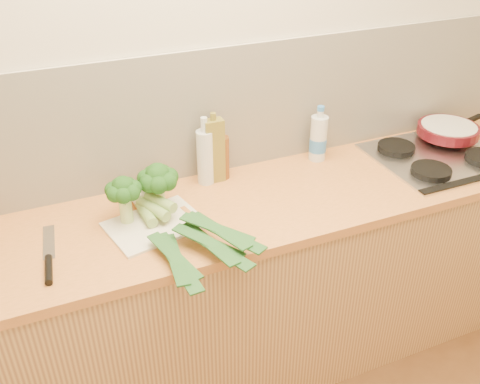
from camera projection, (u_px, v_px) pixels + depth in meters
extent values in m
plane|color=beige|center=(203.00, 83.00, 2.12)|extent=(3.50, 0.00, 3.50)
cube|color=silver|center=(205.00, 114.00, 2.19)|extent=(3.20, 0.02, 0.54)
cube|color=tan|center=(233.00, 295.00, 2.34)|extent=(3.20, 0.60, 0.86)
cube|color=#DC8541|center=(232.00, 209.00, 2.11)|extent=(3.20, 0.62, 0.04)
cube|color=silver|center=(439.00, 157.00, 2.44)|extent=(0.58, 0.50, 0.01)
cube|color=black|center=(476.00, 179.00, 2.25)|extent=(0.58, 0.04, 0.01)
cylinder|color=black|center=(431.00, 171.00, 2.28)|extent=(0.17, 0.17, 0.03)
cylinder|color=black|center=(396.00, 148.00, 2.47)|extent=(0.17, 0.17, 0.03)
cylinder|color=black|center=(447.00, 137.00, 2.57)|extent=(0.17, 0.17, 0.03)
cube|color=beige|center=(155.00, 225.00, 1.98)|extent=(0.38, 0.32, 0.01)
cylinder|color=#B3C975|center=(126.00, 210.00, 1.96)|extent=(0.05, 0.05, 0.10)
sphere|color=#183C10|center=(123.00, 187.00, 1.91)|extent=(0.08, 0.08, 0.08)
sphere|color=#183C10|center=(134.00, 188.00, 1.93)|extent=(0.06, 0.06, 0.06)
sphere|color=#183C10|center=(128.00, 185.00, 1.95)|extent=(0.06, 0.06, 0.06)
sphere|color=#183C10|center=(119.00, 186.00, 1.94)|extent=(0.06, 0.06, 0.06)
sphere|color=#183C10|center=(113.00, 190.00, 1.92)|extent=(0.06, 0.06, 0.06)
sphere|color=#183C10|center=(115.00, 194.00, 1.89)|extent=(0.06, 0.06, 0.06)
sphere|color=#183C10|center=(123.00, 196.00, 1.89)|extent=(0.06, 0.06, 0.06)
sphere|color=#183C10|center=(132.00, 193.00, 1.90)|extent=(0.06, 0.06, 0.06)
cylinder|color=#B3C975|center=(160.00, 199.00, 2.04)|extent=(0.04, 0.04, 0.09)
sphere|color=#183C10|center=(158.00, 175.00, 1.99)|extent=(0.10, 0.10, 0.10)
sphere|color=#183C10|center=(169.00, 177.00, 2.01)|extent=(0.07, 0.07, 0.07)
sphere|color=#183C10|center=(162.00, 173.00, 2.03)|extent=(0.07, 0.07, 0.07)
sphere|color=#183C10|center=(152.00, 174.00, 2.02)|extent=(0.07, 0.07, 0.07)
sphere|color=#183C10|center=(146.00, 179.00, 2.00)|extent=(0.07, 0.07, 0.07)
sphere|color=#183C10|center=(149.00, 183.00, 1.97)|extent=(0.07, 0.07, 0.07)
sphere|color=#183C10|center=(158.00, 185.00, 1.96)|extent=(0.07, 0.07, 0.07)
sphere|color=#183C10|center=(167.00, 182.00, 1.98)|extent=(0.07, 0.07, 0.07)
cylinder|color=white|center=(135.00, 196.00, 2.10)|extent=(0.05, 0.13, 0.04)
cylinder|color=#82A753|center=(146.00, 213.00, 1.99)|extent=(0.05, 0.16, 0.04)
cube|color=#16401B|center=(175.00, 259.00, 1.76)|extent=(0.08, 0.30, 0.02)
cube|color=#16401B|center=(177.00, 262.00, 1.75)|extent=(0.07, 0.34, 0.01)
cube|color=#16401B|center=(174.00, 256.00, 1.77)|extent=(0.12, 0.28, 0.02)
cylinder|color=white|center=(131.00, 195.00, 2.07)|extent=(0.09, 0.13, 0.04)
cylinder|color=#82A753|center=(153.00, 209.00, 1.99)|extent=(0.10, 0.16, 0.04)
cube|color=#16401B|center=(210.00, 244.00, 1.80)|extent=(0.11, 0.30, 0.02)
cube|color=#16401B|center=(214.00, 246.00, 1.79)|extent=(0.18, 0.33, 0.01)
cube|color=#16401B|center=(208.00, 242.00, 1.81)|extent=(0.19, 0.26, 0.02)
cylinder|color=white|center=(139.00, 191.00, 2.06)|extent=(0.09, 0.12, 0.04)
cylinder|color=#82A753|center=(160.00, 202.00, 1.99)|extent=(0.10, 0.14, 0.04)
cube|color=#16401B|center=(219.00, 230.00, 1.84)|extent=(0.13, 0.30, 0.02)
cube|color=#16401B|center=(224.00, 232.00, 1.83)|extent=(0.20, 0.32, 0.01)
cube|color=#16401B|center=(217.00, 228.00, 1.84)|extent=(0.21, 0.24, 0.02)
cube|color=silver|center=(49.00, 242.00, 1.89)|extent=(0.06, 0.21, 0.00)
cylinder|color=black|center=(49.00, 270.00, 1.75)|extent=(0.04, 0.14, 0.03)
cylinder|color=#540E15|center=(448.00, 130.00, 2.55)|extent=(0.29, 0.29, 0.05)
cylinder|color=beige|center=(449.00, 125.00, 2.53)|extent=(0.26, 0.26, 0.00)
cube|color=black|center=(472.00, 119.00, 2.66)|extent=(0.14, 0.06, 0.02)
cube|color=olive|center=(214.00, 151.00, 2.20)|extent=(0.08, 0.05, 0.28)
cylinder|color=olive|center=(213.00, 116.00, 2.12)|extent=(0.02, 0.02, 0.03)
cylinder|color=silver|center=(205.00, 157.00, 2.19)|extent=(0.07, 0.07, 0.23)
cylinder|color=silver|center=(204.00, 125.00, 2.12)|extent=(0.03, 0.03, 0.06)
cylinder|color=brown|center=(222.00, 158.00, 2.24)|extent=(0.06, 0.06, 0.19)
cylinder|color=brown|center=(221.00, 132.00, 2.18)|extent=(0.03, 0.03, 0.05)
cylinder|color=silver|center=(318.00, 138.00, 2.38)|extent=(0.08, 0.08, 0.21)
cylinder|color=silver|center=(320.00, 114.00, 2.32)|extent=(0.03, 0.03, 0.03)
cylinder|color=#377CD1|center=(318.00, 145.00, 2.39)|extent=(0.08, 0.08, 0.06)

